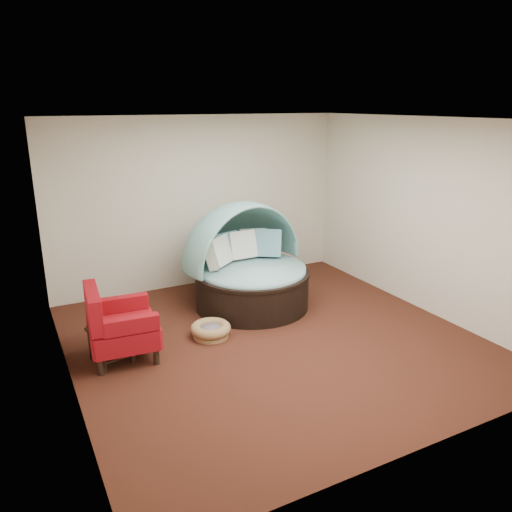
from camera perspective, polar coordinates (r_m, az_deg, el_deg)
name	(u,v)px	position (r m, az deg, el deg)	size (l,w,h in m)	color
floor	(273,340)	(6.65, 1.99, -9.52)	(5.00, 5.00, 0.00)	#482114
wall_back	(200,202)	(8.36, -6.36, 6.14)	(5.00, 5.00, 0.00)	beige
wall_front	(427,308)	(4.27, 18.92, -5.61)	(5.00, 5.00, 0.00)	beige
wall_left	(59,266)	(5.42, -21.56, -1.07)	(5.00, 5.00, 0.00)	beige
wall_right	(424,216)	(7.66, 18.69, 4.32)	(5.00, 5.00, 0.00)	beige
ceiling	(276,119)	(5.94, 2.28, 15.38)	(5.00, 5.00, 0.00)	white
canopy_daybed	(248,259)	(7.50, -0.97, -0.29)	(2.07, 2.02, 1.58)	black
pet_basket	(211,330)	(6.71, -5.19, -8.40)	(0.65, 0.65, 0.19)	brown
red_armchair	(118,325)	(6.24, -15.51, -7.66)	(0.86, 0.86, 0.93)	black
side_table	(111,340)	(6.25, -16.26, -9.23)	(0.53, 0.53, 0.43)	black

